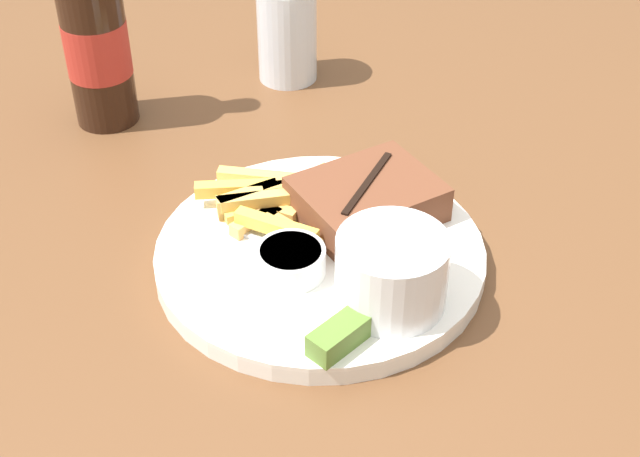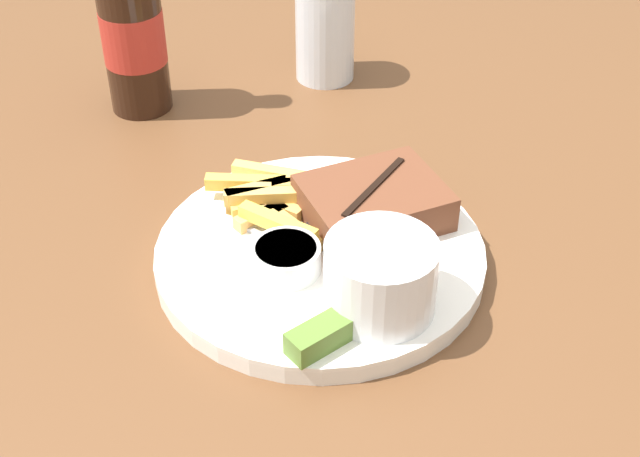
{
  "view_description": "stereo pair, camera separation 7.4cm",
  "coord_description": "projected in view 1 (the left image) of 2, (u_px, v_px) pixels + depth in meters",
  "views": [
    {
      "loc": [
        -0.19,
        -0.55,
        1.26
      ],
      "look_at": [
        0.0,
        0.0,
        0.81
      ],
      "focal_mm": 50.0,
      "sensor_mm": 36.0,
      "label": 1
    },
    {
      "loc": [
        -0.12,
        -0.57,
        1.26
      ],
      "look_at": [
        0.0,
        0.0,
        0.81
      ],
      "focal_mm": 50.0,
      "sensor_mm": 36.0,
      "label": 2
    }
  ],
  "objects": [
    {
      "name": "dining_table",
      "position": [
        320.0,
        320.0,
        0.81
      ],
      "size": [
        1.38,
        1.37,
        0.77
      ],
      "color": "brown",
      "rests_on": "ground_plane"
    },
    {
      "name": "dinner_plate",
      "position": [
        320.0,
        255.0,
        0.76
      ],
      "size": [
        0.28,
        0.28,
        0.02
      ],
      "color": "white",
      "rests_on": "dining_table"
    },
    {
      "name": "steak_portion",
      "position": [
        367.0,
        199.0,
        0.78
      ],
      "size": [
        0.13,
        0.12,
        0.04
      ],
      "color": "brown",
      "rests_on": "dinner_plate"
    },
    {
      "name": "fries_pile",
      "position": [
        267.0,
        202.0,
        0.79
      ],
      "size": [
        0.13,
        0.14,
        0.02
      ],
      "color": "gold",
      "rests_on": "dinner_plate"
    },
    {
      "name": "coleslaw_cup",
      "position": [
        392.0,
        268.0,
        0.68
      ],
      "size": [
        0.09,
        0.09,
        0.06
      ],
      "color": "white",
      "rests_on": "dinner_plate"
    },
    {
      "name": "dipping_sauce_cup",
      "position": [
        291.0,
        260.0,
        0.72
      ],
      "size": [
        0.06,
        0.06,
        0.02
      ],
      "color": "silver",
      "rests_on": "dinner_plate"
    },
    {
      "name": "pickle_spear",
      "position": [
        342.0,
        334.0,
        0.66
      ],
      "size": [
        0.06,
        0.04,
        0.02
      ],
      "color": "#567A2D",
      "rests_on": "dinner_plate"
    },
    {
      "name": "fork_utensil",
      "position": [
        239.0,
        231.0,
        0.77
      ],
      "size": [
        0.12,
        0.09,
        0.0
      ],
      "rotation": [
        0.0,
        0.0,
        5.68
      ],
      "color": "#B7B7BC",
      "rests_on": "dinner_plate"
    },
    {
      "name": "knife_utensil",
      "position": [
        321.0,
        220.0,
        0.78
      ],
      "size": [
        0.13,
        0.13,
        0.01
      ],
      "rotation": [
        0.0,
        0.0,
        0.76
      ],
      "color": "#B7B7BC",
      "rests_on": "dinner_plate"
    },
    {
      "name": "beer_bottle",
      "position": [
        97.0,
        44.0,
        0.9
      ],
      "size": [
        0.07,
        0.07,
        0.24
      ],
      "color": "black",
      "rests_on": "dining_table"
    },
    {
      "name": "drinking_glass",
      "position": [
        287.0,
        34.0,
        0.99
      ],
      "size": [
        0.07,
        0.07,
        0.11
      ],
      "color": "silver",
      "rests_on": "dining_table"
    }
  ]
}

